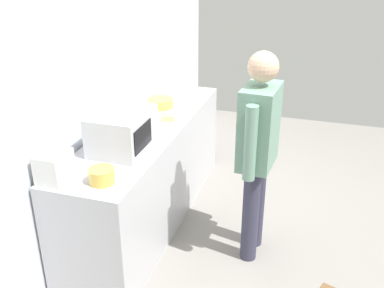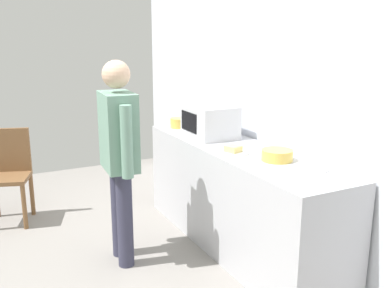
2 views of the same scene
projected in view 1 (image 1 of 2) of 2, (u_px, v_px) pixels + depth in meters
The scene contains 11 objects.
ground_plane at pixel (281, 243), 3.80m from camera, with size 6.00×6.00×0.00m, color gray.
back_wall at pixel (101, 79), 3.69m from camera, with size 5.40×0.13×2.60m.
kitchen_counter at pixel (149, 173), 3.98m from camera, with size 2.39×0.62×0.92m, color #B7B7BC.
microwave at pixel (122, 131), 3.30m from camera, with size 0.50×0.39×0.30m.
sandwich_plate at pixel (168, 119), 3.87m from camera, with size 0.25×0.25×0.07m.
salad_bowl at pixel (102, 176), 2.88m from camera, with size 0.17×0.17×0.10m, color gold.
cereal_bowl at pixel (161, 103), 4.19m from camera, with size 0.24×0.24×0.08m, color gold.
toaster at pixel (54, 167), 2.89m from camera, with size 0.22×0.18×0.20m, color silver.
fork_utensil at pixel (171, 95), 4.51m from camera, with size 0.17×0.02×0.01m, color silver.
spoon_utensil at pixel (161, 93), 4.58m from camera, with size 0.17×0.02×0.01m, color silver.
person_standing at pixel (258, 144), 3.31m from camera, with size 0.59×0.27×1.67m.
Camera 1 is at (-3.18, -0.19, 2.36)m, focal length 41.49 mm.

